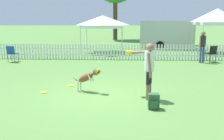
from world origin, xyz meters
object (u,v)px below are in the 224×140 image
object	(u,v)px
handler_person	(148,64)
leaping_dog	(87,77)
canopy_tent_main	(103,22)
frisbee_near_handler	(44,92)
spectator_standing	(203,44)
backpack_on_grass	(154,101)
folding_chair_blue_left	(212,52)
frisbee_near_dog	(71,85)
folding_chair_center	(12,52)
equipment_trailer	(167,34)
canopy_tent_secondary	(217,17)

from	to	relation	value
handler_person	leaping_dog	xyz separation A→B (m)	(-1.84, 0.62, -0.53)
handler_person	canopy_tent_main	xyz separation A→B (m)	(-2.22, 10.86, 1.16)
leaping_dog	frisbee_near_handler	distance (m)	1.47
handler_person	spectator_standing	size ratio (longest dim) A/B	0.95
backpack_on_grass	leaping_dog	bearing A→B (deg)	142.34
frisbee_near_handler	folding_chair_blue_left	xyz separation A→B (m)	(7.35, 6.37, 0.54)
leaping_dog	spectator_standing	distance (m)	8.04
frisbee_near_dog	backpack_on_grass	xyz separation A→B (m)	(2.62, -2.21, 0.19)
folding_chair_blue_left	folding_chair_center	world-z (taller)	folding_chair_blue_left
frisbee_near_dog	canopy_tent_main	size ratio (longest dim) A/B	0.08
frisbee_near_handler	equipment_trailer	bearing A→B (deg)	65.83
folding_chair_blue_left	spectator_standing	distance (m)	0.81
equipment_trailer	canopy_tent_secondary	bearing A→B (deg)	-39.61
frisbee_near_dog	canopy_tent_main	distance (m)	9.77
frisbee_near_handler	equipment_trailer	world-z (taller)	equipment_trailer
handler_person	spectator_standing	xyz separation A→B (m)	(3.53, 6.57, 0.02)
canopy_tent_secondary	equipment_trailer	xyz separation A→B (m)	(-2.88, 3.10, -1.33)
equipment_trailer	canopy_tent_main	bearing A→B (deg)	-141.72
backpack_on_grass	folding_chair_center	bearing A→B (deg)	134.20
canopy_tent_main	equipment_trailer	size ratio (longest dim) A/B	0.55
handler_person	folding_chair_blue_left	world-z (taller)	handler_person
spectator_standing	equipment_trailer	xyz separation A→B (m)	(-0.73, 7.29, 0.15)
folding_chair_center	canopy_tent_main	xyz separation A→B (m)	(4.65, 4.56, 1.64)
frisbee_near_handler	equipment_trailer	distance (m)	14.76
frisbee_near_dog	folding_chair_blue_left	bearing A→B (deg)	39.41
handler_person	frisbee_near_dog	distance (m)	3.03
folding_chair_blue_left	spectator_standing	xyz separation A→B (m)	(-0.60, -0.23, 0.49)
canopy_tent_main	equipment_trailer	bearing A→B (deg)	30.84
canopy_tent_main	spectator_standing	xyz separation A→B (m)	(5.75, -4.29, -1.14)
handler_person	spectator_standing	distance (m)	7.46
frisbee_near_dog	canopy_tent_secondary	bearing A→B (deg)	48.93
frisbee_near_handler	backpack_on_grass	world-z (taller)	backpack_on_grass
leaping_dog	folding_chair_blue_left	bearing A→B (deg)	154.91
folding_chair_blue_left	canopy_tent_secondary	size ratio (longest dim) A/B	0.30
frisbee_near_dog	folding_chair_center	world-z (taller)	folding_chair_center
handler_person	folding_chair_blue_left	xyz separation A→B (m)	(4.13, 6.80, -0.47)
handler_person	equipment_trailer	xyz separation A→B (m)	(2.81, 13.86, 0.17)
frisbee_near_dog	folding_chair_center	distance (m)	6.62
folding_chair_blue_left	equipment_trailer	distance (m)	7.21
frisbee_near_handler	spectator_standing	bearing A→B (deg)	42.28
folding_chair_blue_left	canopy_tent_secondary	bearing A→B (deg)	-133.15
leaping_dog	equipment_trailer	xyz separation A→B (m)	(4.65, 13.24, 0.70)
leaping_dog	backpack_on_grass	size ratio (longest dim) A/B	2.49
leaping_dog	equipment_trailer	world-z (taller)	equipment_trailer
handler_person	equipment_trailer	distance (m)	14.14
canopy_tent_secondary	spectator_standing	distance (m)	4.94
handler_person	frisbee_near_handler	xyz separation A→B (m)	(-3.22, 0.43, -1.01)
canopy_tent_secondary	spectator_standing	size ratio (longest dim) A/B	1.81
folding_chair_blue_left	handler_person	bearing A→B (deg)	37.13
leaping_dog	spectator_standing	bearing A→B (deg)	156.83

